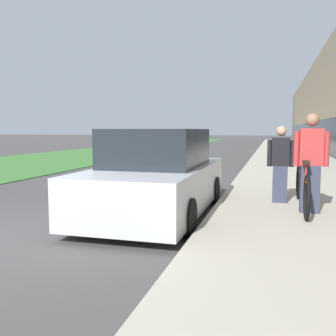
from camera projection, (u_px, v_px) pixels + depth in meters
The scene contains 6 objects.
sidewalk_slab at pixel (289, 154), 24.30m from camera, with size 4.30×70.00×0.15m.
lawn_strip at pixel (127, 149), 31.56m from camera, with size 7.94×70.00×0.03m.
tandem_bicycle at pixel (302, 187), 7.10m from camera, with size 0.52×2.80×0.96m.
person_rider at pixel (311, 163), 6.68m from camera, with size 0.61×0.24×1.78m.
person_bystander at pixel (280, 164), 7.65m from camera, with size 0.53×0.21×1.57m.
parked_sedan_curbside at pixel (158, 176), 7.23m from camera, with size 1.97×4.52×1.66m.
Camera 1 is at (4.23, -4.48, 1.64)m, focal length 40.00 mm.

